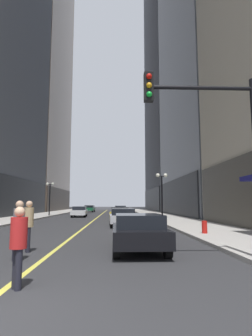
% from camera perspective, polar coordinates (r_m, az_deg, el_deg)
% --- Properties ---
extents(ground_plane, '(200.00, 200.00, 0.00)m').
position_cam_1_polar(ground_plane, '(39.38, -5.43, -9.72)').
color(ground_plane, '#2D2D30').
extents(sidewalk_left, '(4.50, 78.00, 0.15)m').
position_cam_1_polar(sidewalk_left, '(40.69, -17.26, -9.24)').
color(sidewalk_left, '#ADA8A0').
rests_on(sidewalk_left, ground).
extents(sidewalk_right, '(4.50, 78.00, 0.15)m').
position_cam_1_polar(sidewalk_right, '(39.77, 6.70, -9.57)').
color(sidewalk_right, '#ADA8A0').
rests_on(sidewalk_right, ground).
extents(lane_centre_stripe, '(0.16, 70.00, 0.01)m').
position_cam_1_polar(lane_centre_stripe, '(39.38, -5.43, -9.71)').
color(lane_centre_stripe, '#E5D64C').
rests_on(lane_centre_stripe, ground).
extents(building_left_far, '(14.42, 26.00, 76.34)m').
position_cam_1_polar(building_left_far, '(76.48, -18.19, 21.53)').
color(building_left_far, gray).
rests_on(building_left_far, ground).
extents(building_right_far, '(15.77, 26.00, 89.13)m').
position_cam_1_polar(building_right_far, '(78.87, 11.11, 25.74)').
color(building_right_far, '#4C515B').
rests_on(building_right_far, ground).
extents(car_black, '(1.87, 4.29, 1.32)m').
position_cam_1_polar(car_black, '(10.39, 2.52, -12.75)').
color(car_black, black).
rests_on(car_black, ground).
extents(car_silver, '(2.00, 4.24, 1.32)m').
position_cam_1_polar(car_silver, '(21.06, -0.76, -9.96)').
color(car_silver, '#B7B7BC').
rests_on(car_silver, ground).
extents(car_yellow, '(2.09, 4.14, 1.32)m').
position_cam_1_polar(car_yellow, '(28.58, -1.21, -9.25)').
color(car_yellow, yellow).
rests_on(car_yellow, ground).
extents(car_white, '(2.00, 4.82, 1.32)m').
position_cam_1_polar(car_white, '(36.13, -9.53, -8.73)').
color(car_white, silver).
rests_on(car_white, ground).
extents(car_blue, '(2.09, 4.24, 1.32)m').
position_cam_1_polar(car_blue, '(46.61, -1.21, -8.48)').
color(car_blue, navy).
rests_on(car_blue, ground).
extents(car_green, '(2.08, 4.64, 1.32)m').
position_cam_1_polar(car_green, '(56.14, -7.51, -8.21)').
color(car_green, '#196038').
rests_on(car_green, ground).
extents(pedestrian_in_grey_suit, '(0.39, 0.39, 1.80)m').
position_cam_1_polar(pedestrian_in_grey_suit, '(9.20, -21.16, -10.89)').
color(pedestrian_in_grey_suit, black).
rests_on(pedestrian_in_grey_suit, ground).
extents(pedestrian_in_tan_trench, '(0.46, 0.46, 1.80)m').
position_cam_1_polar(pedestrian_in_tan_trench, '(10.71, -19.37, -10.36)').
color(pedestrian_in_tan_trench, black).
rests_on(pedestrian_in_tan_trench, ground).
extents(pedestrian_in_red_jacket, '(0.48, 0.48, 1.65)m').
position_cam_1_polar(pedestrian_in_red_jacket, '(6.27, -21.20, -13.72)').
color(pedestrian_in_red_jacket, black).
rests_on(pedestrian_in_red_jacket, ground).
extents(traffic_light_near_right, '(3.43, 0.35, 5.65)m').
position_cam_1_polar(traffic_light_near_right, '(8.80, 18.89, 6.46)').
color(traffic_light_near_right, black).
rests_on(traffic_light_near_right, ground).
extents(street_lamp_left_far, '(1.06, 0.36, 4.43)m').
position_cam_1_polar(street_lamp_left_far, '(37.79, -15.36, -4.66)').
color(street_lamp_left_far, black).
rests_on(street_lamp_left_far, ground).
extents(street_lamp_right_mid, '(1.06, 0.36, 4.43)m').
position_cam_1_polar(street_lamp_right_mid, '(25.42, 7.36, -3.72)').
color(street_lamp_right_mid, black).
rests_on(street_lamp_right_mid, ground).
extents(fire_hydrant_right, '(0.28, 0.28, 0.80)m').
position_cam_1_polar(fire_hydrant_right, '(15.49, 15.82, -11.85)').
color(fire_hydrant_right, red).
rests_on(fire_hydrant_right, ground).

